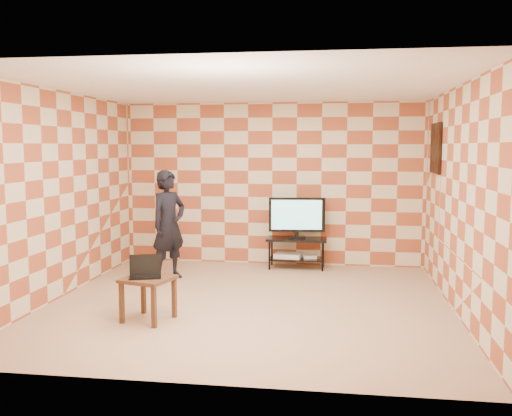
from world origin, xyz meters
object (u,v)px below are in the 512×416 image
Objects in this scene: tv_stand at (297,246)px; tv at (297,216)px; person at (169,225)px; side_table at (148,285)px.

tv is (-0.00, -0.00, 0.50)m from tv_stand.
tv_stand is 0.59× the size of person.
side_table is (-1.47, -3.04, 0.05)m from tv_stand.
tv is 0.56× the size of person.
tv_stand and side_table have the same top height.
person is at bearing 100.39° from side_table.
person reaches higher than tv.
tv reaches higher than tv_stand.
tv is 1.46× the size of side_table.
tv_stand is 0.50m from tv.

